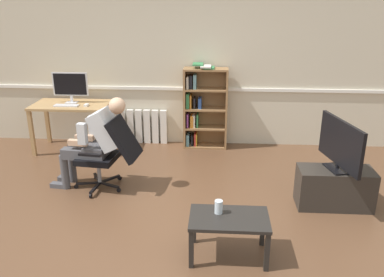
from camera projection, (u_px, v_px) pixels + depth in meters
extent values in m
plane|color=brown|center=(173.00, 226.00, 4.30)|extent=(18.00, 18.00, 0.00)
cube|color=beige|center=(190.00, 61.00, 6.33)|extent=(12.00, 0.10, 2.70)
cube|color=white|center=(190.00, 89.00, 6.41)|extent=(12.00, 0.03, 0.05)
cube|color=tan|center=(32.00, 133.00, 6.07)|extent=(0.06, 0.06, 0.72)
cube|color=tan|center=(102.00, 135.00, 6.00)|extent=(0.06, 0.06, 0.72)
cube|color=tan|center=(112.00, 123.00, 6.55)|extent=(0.06, 0.06, 0.72)
cube|color=tan|center=(47.00, 122.00, 6.62)|extent=(0.06, 0.06, 0.72)
cube|color=tan|center=(71.00, 105.00, 6.18)|extent=(1.17, 0.67, 0.04)
cube|color=silver|center=(72.00, 102.00, 6.23)|extent=(0.18, 0.14, 0.01)
cube|color=silver|center=(72.00, 99.00, 6.23)|extent=(0.04, 0.02, 0.10)
cube|color=silver|center=(70.00, 84.00, 6.15)|extent=(0.55, 0.02, 0.36)
cube|color=black|center=(70.00, 84.00, 6.14)|extent=(0.51, 0.00, 0.33)
cube|color=silver|center=(66.00, 106.00, 6.04)|extent=(0.36, 0.12, 0.02)
cube|color=white|center=(86.00, 105.00, 6.04)|extent=(0.06, 0.10, 0.03)
cube|color=olive|center=(185.00, 108.00, 6.36)|extent=(0.03, 0.28, 1.28)
cube|color=olive|center=(226.00, 109.00, 6.32)|extent=(0.03, 0.28, 1.28)
cube|color=olive|center=(206.00, 106.00, 6.47)|extent=(0.66, 0.02, 1.28)
cube|color=olive|center=(205.00, 146.00, 6.55)|extent=(0.63, 0.28, 0.03)
cube|color=olive|center=(205.00, 127.00, 6.44)|extent=(0.63, 0.28, 0.03)
cube|color=olive|center=(205.00, 109.00, 6.34)|extent=(0.63, 0.28, 0.03)
cube|color=olive|center=(206.00, 89.00, 6.23)|extent=(0.63, 0.28, 0.03)
cube|color=olive|center=(206.00, 69.00, 6.12)|extent=(0.63, 0.28, 0.03)
cube|color=#6699A3|center=(188.00, 139.00, 6.52)|extent=(0.04, 0.19, 0.19)
cube|color=#89428E|center=(188.00, 120.00, 6.41)|extent=(0.03, 0.19, 0.22)
cube|color=#38844C|center=(188.00, 100.00, 6.32)|extent=(0.05, 0.19, 0.23)
cube|color=beige|center=(188.00, 82.00, 6.20)|extent=(0.03, 0.19, 0.19)
cube|color=black|center=(192.00, 139.00, 6.55)|extent=(0.03, 0.19, 0.17)
cube|color=orange|center=(192.00, 121.00, 6.41)|extent=(0.05, 0.19, 0.19)
cube|color=orange|center=(191.00, 101.00, 6.32)|extent=(0.03, 0.19, 0.21)
cube|color=black|center=(191.00, 82.00, 6.22)|extent=(0.04, 0.19, 0.20)
cube|color=red|center=(195.00, 139.00, 6.52)|extent=(0.03, 0.19, 0.21)
cube|color=white|center=(194.00, 121.00, 6.41)|extent=(0.05, 0.19, 0.20)
cube|color=black|center=(195.00, 103.00, 6.31)|extent=(0.03, 0.19, 0.17)
cube|color=#6699A3|center=(195.00, 81.00, 6.20)|extent=(0.05, 0.19, 0.22)
cube|color=gold|center=(196.00, 139.00, 6.52)|extent=(0.02, 0.19, 0.20)
cube|color=#38844C|center=(198.00, 120.00, 6.42)|extent=(0.02, 0.19, 0.21)
cube|color=#2D519E|center=(200.00, 103.00, 6.31)|extent=(0.05, 0.19, 0.16)
cube|color=#38844C|center=(209.00, 68.00, 6.11)|extent=(0.16, 0.22, 0.02)
cube|color=white|center=(206.00, 66.00, 6.07)|extent=(0.16, 0.22, 0.02)
cube|color=#38844C|center=(198.00, 64.00, 6.12)|extent=(0.16, 0.22, 0.02)
cube|color=white|center=(114.00, 126.00, 6.67)|extent=(0.11, 0.08, 0.57)
cube|color=white|center=(123.00, 126.00, 6.66)|extent=(0.11, 0.08, 0.57)
cube|color=white|center=(131.00, 126.00, 6.65)|extent=(0.11, 0.08, 0.57)
cube|color=white|center=(139.00, 126.00, 6.64)|extent=(0.11, 0.08, 0.57)
cube|color=white|center=(147.00, 126.00, 6.63)|extent=(0.11, 0.08, 0.57)
cube|color=white|center=(155.00, 127.00, 6.62)|extent=(0.11, 0.08, 0.57)
cube|color=white|center=(164.00, 127.00, 6.61)|extent=(0.11, 0.08, 0.57)
cube|color=black|center=(95.00, 188.00, 5.01)|extent=(0.07, 0.30, 0.02)
cylinder|color=black|center=(91.00, 196.00, 4.88)|extent=(0.03, 0.06, 0.06)
cube|color=black|center=(109.00, 185.00, 5.08)|extent=(0.29, 0.16, 0.02)
cylinder|color=black|center=(119.00, 190.00, 5.02)|extent=(0.06, 0.04, 0.06)
cube|color=black|center=(110.00, 179.00, 5.24)|extent=(0.23, 0.25, 0.02)
cylinder|color=black|center=(120.00, 178.00, 5.35)|extent=(0.05, 0.06, 0.06)
cube|color=black|center=(97.00, 178.00, 5.27)|extent=(0.18, 0.28, 0.02)
cylinder|color=black|center=(95.00, 176.00, 5.41)|extent=(0.05, 0.06, 0.06)
cube|color=black|center=(88.00, 183.00, 5.13)|extent=(0.30, 0.10, 0.02)
cylinder|color=black|center=(76.00, 187.00, 5.12)|extent=(0.06, 0.03, 0.06)
cylinder|color=gray|center=(99.00, 171.00, 5.09)|extent=(0.05, 0.05, 0.30)
cube|color=black|center=(98.00, 158.00, 5.03)|extent=(0.51, 0.51, 0.07)
cube|color=black|center=(125.00, 139.00, 4.87)|extent=(0.38, 0.47, 0.52)
cube|color=black|center=(106.00, 140.00, 5.22)|extent=(0.28, 0.07, 0.03)
cube|color=black|center=(90.00, 155.00, 4.73)|extent=(0.28, 0.07, 0.03)
cube|color=#4C4C51|center=(97.00, 150.00, 4.99)|extent=(0.30, 0.37, 0.14)
cube|color=silver|center=(107.00, 129.00, 4.87)|extent=(0.43, 0.38, 0.52)
sphere|color=#D6A884|center=(117.00, 106.00, 4.74)|extent=(0.20, 0.20, 0.20)
cube|color=white|center=(75.00, 141.00, 5.00)|extent=(0.15, 0.05, 0.02)
cube|color=#4C4C51|center=(85.00, 148.00, 5.13)|extent=(0.43, 0.18, 0.13)
cylinder|color=#4C4C51|center=(72.00, 166.00, 5.25)|extent=(0.10, 0.10, 0.46)
cube|color=#4C4C51|center=(67.00, 179.00, 5.34)|extent=(0.23, 0.11, 0.06)
cube|color=#4C4C51|center=(78.00, 154.00, 4.94)|extent=(0.43, 0.18, 0.13)
cylinder|color=#4C4C51|center=(65.00, 172.00, 5.07)|extent=(0.10, 0.10, 0.46)
cube|color=#4C4C51|center=(59.00, 185.00, 5.15)|extent=(0.23, 0.11, 0.06)
cube|color=silver|center=(93.00, 126.00, 5.07)|extent=(0.11, 0.09, 0.26)
cube|color=#D6A884|center=(85.00, 138.00, 5.07)|extent=(0.25, 0.10, 0.07)
cube|color=silver|center=(82.00, 134.00, 4.77)|extent=(0.11, 0.09, 0.26)
cube|color=#D6A884|center=(78.00, 143.00, 4.90)|extent=(0.25, 0.10, 0.07)
cube|color=#2D2823|center=(334.00, 188.00, 4.64)|extent=(0.85, 0.38, 0.47)
cube|color=black|center=(337.00, 169.00, 4.55)|extent=(0.27, 0.36, 0.02)
cylinder|color=black|center=(337.00, 166.00, 4.54)|extent=(0.04, 0.04, 0.05)
cube|color=black|center=(340.00, 143.00, 4.45)|extent=(0.24, 0.86, 0.51)
cube|color=#B7D1F9|center=(342.00, 143.00, 4.45)|extent=(0.19, 0.80, 0.47)
cube|color=black|center=(191.00, 249.00, 3.59)|extent=(0.04, 0.04, 0.39)
cube|color=black|center=(267.00, 252.00, 3.54)|extent=(0.04, 0.04, 0.39)
cube|color=black|center=(263.00, 228.00, 3.91)|extent=(0.04, 0.04, 0.39)
cube|color=black|center=(194.00, 225.00, 3.96)|extent=(0.04, 0.04, 0.39)
cube|color=black|center=(229.00, 219.00, 3.68)|extent=(0.74, 0.45, 0.03)
cylinder|color=silver|center=(219.00, 207.00, 3.72)|extent=(0.08, 0.08, 0.13)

